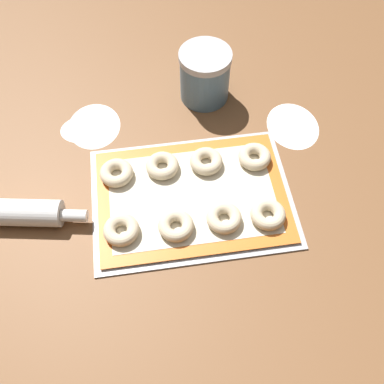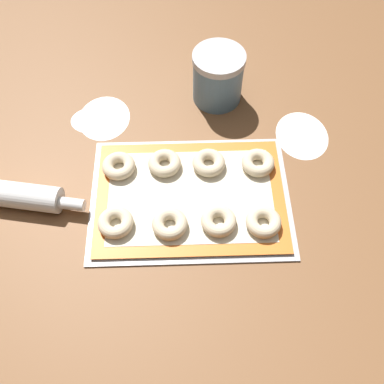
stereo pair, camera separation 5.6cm
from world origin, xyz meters
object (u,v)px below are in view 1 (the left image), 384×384
Objects in this scene: bagel_front_mid_right at (224,218)px; bagel_back_far_left at (116,173)px; bagel_back_far_right at (255,157)px; bagel_back_mid_right at (206,161)px; bagel_front_mid_left at (176,226)px; bagel_back_mid_left at (162,166)px; baking_tray at (192,197)px; bagel_front_far_left at (121,230)px; bagel_front_far_right at (268,214)px; flour_canister at (205,75)px.

bagel_back_far_left is at bearing 145.65° from bagel_front_mid_right.
bagel_back_mid_right is at bearing 178.26° from bagel_back_far_right.
bagel_front_mid_right is (0.10, 0.00, 0.00)m from bagel_front_mid_left.
bagel_front_mid_left is 0.18m from bagel_back_far_left.
bagel_front_mid_left is 0.10m from bagel_front_mid_right.
bagel_front_mid_left is at bearing -85.85° from bagel_back_mid_left.
baking_tray is 5.87× the size of bagel_back_far_left.
bagel_front_far_left is 0.29m from bagel_front_far_right.
bagel_back_far_right is at bearing -1.40° from bagel_back_mid_left.
baking_tray is 5.87× the size of bagel_front_far_left.
bagel_front_far_right is 0.18m from bagel_back_mid_right.
bagel_front_far_left and bagel_back_far_left have the same top height.
bagel_front_mid_right is at bearing -52.17° from baking_tray.
bagel_back_mid_right is (-0.10, 0.15, 0.00)m from bagel_front_far_right.
bagel_front_mid_left is at bearing -52.89° from bagel_back_far_left.
bagel_front_mid_right is (0.20, -0.00, 0.00)m from bagel_front_far_left.
bagel_front_far_right and bagel_back_far_left have the same top height.
bagel_front_far_left is at bearing -124.11° from bagel_back_mid_left.
bagel_front_far_left is 0.17m from bagel_back_mid_left.
bagel_back_mid_right is (0.19, 0.00, 0.00)m from bagel_back_far_left.
bagel_front_mid_left and bagel_back_mid_left have the same top height.
baking_tray is 0.30m from flour_canister.
flour_canister is at bearing 58.15° from bagel_front_far_left.
baking_tray is at bearing -25.04° from bagel_back_far_left.
bagel_front_mid_right is 1.00× the size of bagel_back_mid_right.
bagel_front_far_left is at bearing 178.51° from bagel_front_far_right.
bagel_front_mid_left is at bearing -177.98° from bagel_front_mid_right.
flour_canister reaches higher than baking_tray.
baking_tray is at bearing 24.16° from bagel_front_far_left.
baking_tray is at bearing -54.62° from bagel_back_mid_left.
bagel_front_mid_left reaches higher than baking_tray.
bagel_front_far_right is at bearing -37.40° from bagel_back_mid_left.
bagel_back_far_left is 0.55× the size of flour_canister.
bagel_front_far_right is 0.37m from flour_canister.
baking_tray is at bearing -119.59° from bagel_back_mid_right.
bagel_back_far_right is 0.23m from flour_canister.
bagel_back_mid_right is 0.55× the size of flour_canister.
bagel_back_mid_left is at bearing 142.60° from bagel_front_far_right.
bagel_front_mid_left and bagel_front_far_right have the same top height.
bagel_front_far_left is at bearing 179.22° from bagel_front_mid_right.
flour_canister is (-0.07, 0.36, 0.04)m from bagel_front_far_right.
bagel_front_far_left and bagel_back_mid_right have the same top height.
bagel_front_far_right is 1.00× the size of bagel_back_mid_left.
bagel_front_far_right is 0.14m from bagel_back_far_right.
bagel_back_far_right is at bearing 88.02° from bagel_front_far_right.
bagel_front_far_left and bagel_back_mid_left have the same top height.
bagel_front_mid_right is at bearing -53.42° from bagel_back_mid_left.
bagel_back_far_left is (-0.15, 0.07, 0.02)m from baking_tray.
flour_canister is (0.22, 0.35, 0.04)m from bagel_front_far_left.
bagel_back_mid_left and bagel_back_mid_right have the same top height.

